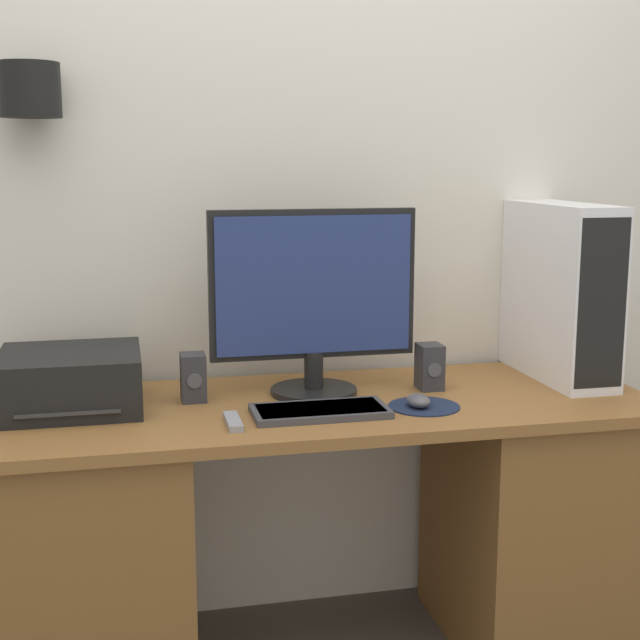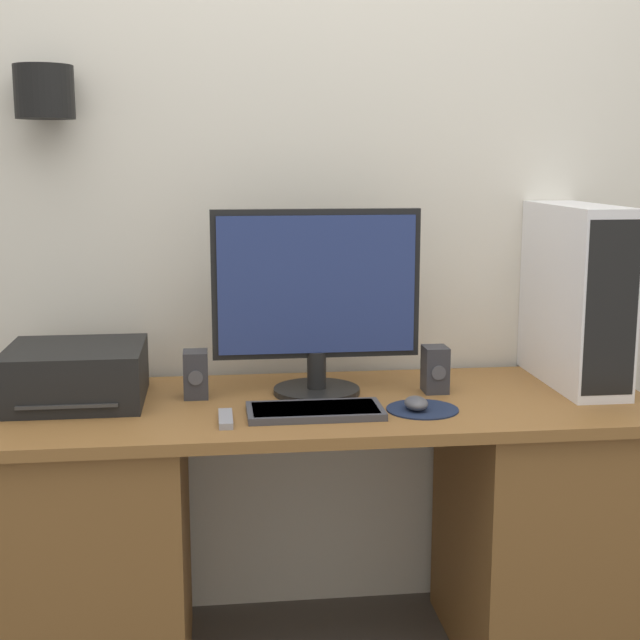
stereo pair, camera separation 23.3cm
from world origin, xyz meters
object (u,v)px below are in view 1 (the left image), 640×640
monitor (313,296)px  mouse (418,401)px  speaker_right (430,367)px  keyboard (320,411)px  computer_tower (560,291)px  remote_control (233,422)px  printer (71,381)px  speaker_left (193,377)px

monitor → mouse: size_ratio=6.75×
speaker_right → keyboard: bearing=-153.1°
computer_tower → remote_control: (-0.99, -0.27, -0.25)m
printer → speaker_left: (0.31, 0.01, -0.01)m
mouse → remote_control: (-0.49, -0.04, -0.01)m
printer → speaker_left: bearing=1.4°
printer → remote_control: printer is taller
keyboard → speaker_right: size_ratio=2.69×
mouse → printer: 0.90m
printer → speaker_right: (0.97, -0.01, -0.01)m
remote_control → speaker_left: bearing=107.3°
monitor → speaker_right: bearing=-4.2°
printer → computer_tower: bearing=1.5°
printer → speaker_right: printer is taller
monitor → computer_tower: bearing=2.2°
keyboard → remote_control: bearing=-170.5°
printer → keyboard: bearing=-17.6°
monitor → remote_control: monitor is taller
monitor → speaker_right: 0.39m
keyboard → speaker_right: (0.35, 0.18, 0.05)m
mouse → speaker_left: size_ratio=0.66×
computer_tower → monitor: bearing=-177.8°
monitor → keyboard: size_ratio=1.64×
monitor → keyboard: bearing=-97.7°
computer_tower → printer: computer_tower is taller
keyboard → speaker_left: speaker_left is taller
keyboard → mouse: mouse is taller
monitor → computer_tower: size_ratio=1.10×
monitor → speaker_right: size_ratio=4.42×
monitor → remote_control: (-0.25, -0.24, -0.26)m
speaker_left → speaker_right: size_ratio=1.00×
printer → mouse: bearing=-12.6°
monitor → keyboard: (-0.03, -0.20, -0.26)m
computer_tower → remote_control: size_ratio=3.74×
monitor → mouse: (0.23, -0.20, -0.25)m
speaker_right → remote_control: 0.62m
speaker_right → speaker_left: bearing=178.0°
speaker_left → remote_control: bearing=-72.7°
keyboard → printer: bearing=162.4°
monitor → speaker_left: monitor is taller
computer_tower → printer: size_ratio=1.44×
mouse → speaker_left: speaker_left is taller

